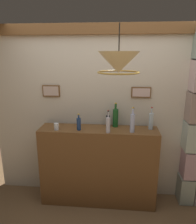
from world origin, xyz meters
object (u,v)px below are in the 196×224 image
liquor_bottle_vermouth (108,120)px  liquor_bottle_bourbon (151,121)px  liquor_bottle_whiskey (115,117)px  liquor_bottle_mezcal (132,122)px  pendant_lamp (119,63)px  liquor_bottle_sherry (108,125)px  glass_tumbler_rocks (56,127)px  liquor_bottle_rum (79,124)px

liquor_bottle_vermouth → liquor_bottle_bourbon: bearing=-6.6°
liquor_bottle_whiskey → liquor_bottle_bourbon: bearing=-6.8°
liquor_bottle_mezcal → pendant_lamp: pendant_lamp is taller
liquor_bottle_sherry → liquor_bottle_vermouth: size_ratio=1.26×
liquor_bottle_bourbon → pendant_lamp: size_ratio=0.67×
liquor_bottle_mezcal → glass_tumbler_rocks: (-1.00, -0.01, -0.09)m
liquor_bottle_vermouth → glass_tumbler_rocks: size_ratio=2.55×
liquor_bottle_whiskey → pendant_lamp: (0.03, -0.75, 0.77)m
liquor_bottle_whiskey → liquor_bottle_rum: liquor_bottle_whiskey is taller
liquor_bottle_rum → liquor_bottle_bourbon: bearing=7.3°
liquor_bottle_mezcal → liquor_bottle_rum: size_ratio=1.49×
liquor_bottle_rum → pendant_lamp: (0.51, -0.57, 0.81)m
liquor_bottle_sherry → pendant_lamp: 0.95m
liquor_bottle_sherry → liquor_bottle_whiskey: size_ratio=0.85×
liquor_bottle_sherry → liquor_bottle_mezcal: liquor_bottle_mezcal is taller
liquor_bottle_bourbon → liquor_bottle_mezcal: bearing=-151.6°
liquor_bottle_vermouth → liquor_bottle_rum: bearing=-153.4°
liquor_bottle_rum → glass_tumbler_rocks: (-0.30, -0.02, -0.04)m
liquor_bottle_rum → glass_tumbler_rocks: bearing=-175.5°
liquor_bottle_mezcal → liquor_bottle_rum: 0.71m
liquor_bottle_whiskey → glass_tumbler_rocks: liquor_bottle_whiskey is taller
liquor_bottle_whiskey → liquor_bottle_rum: (-0.48, -0.18, -0.05)m
liquor_bottle_vermouth → liquor_bottle_whiskey: (0.10, -0.01, 0.05)m
liquor_bottle_bourbon → liquor_bottle_rum: bearing=-172.7°
liquor_bottle_vermouth → liquor_bottle_mezcal: (0.32, -0.21, 0.05)m
liquor_bottle_whiskey → liquor_bottle_rum: size_ratio=1.53×
liquor_bottle_mezcal → pendant_lamp: (-0.20, -0.56, 0.77)m
liquor_bottle_rum → liquor_bottle_bourbon: liquor_bottle_bourbon is taller
liquor_bottle_rum → pendant_lamp: bearing=-48.4°
liquor_bottle_bourbon → glass_tumbler_rocks: 1.27m
liquor_bottle_rum → glass_tumbler_rocks: 0.30m
liquor_bottle_rum → pendant_lamp: 1.12m
liquor_bottle_rum → glass_tumbler_rocks: liquor_bottle_rum is taller
liquor_bottle_vermouth → liquor_bottle_bourbon: size_ratio=0.76×
liquor_bottle_sherry → pendant_lamp: pendant_lamp is taller
liquor_bottle_sherry → liquor_bottle_vermouth: liquor_bottle_sherry is taller
liquor_bottle_sherry → liquor_bottle_bourbon: liquor_bottle_bourbon is taller
liquor_bottle_whiskey → glass_tumbler_rocks: size_ratio=3.75×
liquor_bottle_vermouth → liquor_bottle_whiskey: size_ratio=0.68×
liquor_bottle_whiskey → liquor_bottle_bourbon: size_ratio=1.12×
liquor_bottle_rum → liquor_bottle_mezcal: bearing=-1.3°
liquor_bottle_vermouth → pendant_lamp: bearing=-80.4°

